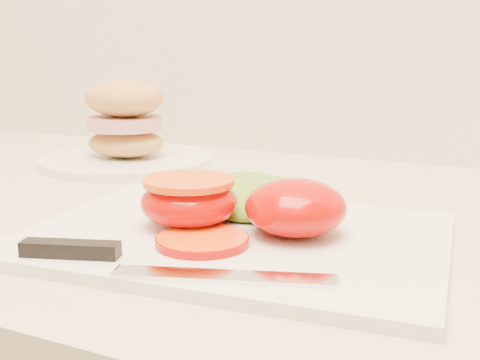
% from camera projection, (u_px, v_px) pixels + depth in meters
% --- Properties ---
extents(cutting_board, '(0.38, 0.29, 0.01)m').
position_uv_depth(cutting_board, '(235.00, 238.00, 0.53)').
color(cutting_board, white).
rests_on(cutting_board, counter).
extents(tomato_half_dome, '(0.09, 0.09, 0.05)m').
position_uv_depth(tomato_half_dome, '(296.00, 207.00, 0.52)').
color(tomato_half_dome, '#D00200').
rests_on(tomato_half_dome, cutting_board).
extents(tomato_half_cut, '(0.09, 0.09, 0.04)m').
position_uv_depth(tomato_half_cut, '(189.00, 200.00, 0.54)').
color(tomato_half_cut, '#D00200').
rests_on(tomato_half_cut, cutting_board).
extents(tomato_slice_0, '(0.08, 0.08, 0.01)m').
position_uv_depth(tomato_slice_0, '(202.00, 241.00, 0.49)').
color(tomato_slice_0, '#FC5D16').
rests_on(tomato_slice_0, cutting_board).
extents(lettuce_leaf_0, '(0.17, 0.14, 0.03)m').
position_uv_depth(lettuce_leaf_0, '(248.00, 196.00, 0.60)').
color(lettuce_leaf_0, '#5D9828').
rests_on(lettuce_leaf_0, cutting_board).
extents(knife, '(0.25, 0.07, 0.01)m').
position_uv_depth(knife, '(127.00, 259.00, 0.45)').
color(knife, silver).
rests_on(knife, cutting_board).
extents(sandwich_plate, '(0.25, 0.25, 0.12)m').
position_uv_depth(sandwich_plate, '(126.00, 134.00, 0.87)').
color(sandwich_plate, white).
rests_on(sandwich_plate, counter).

